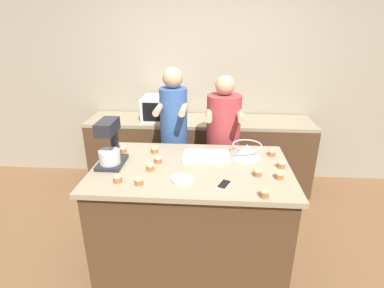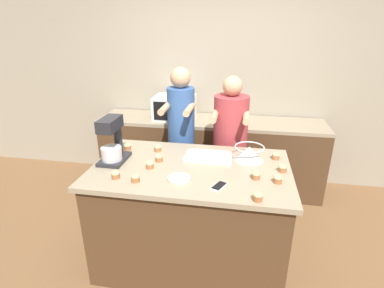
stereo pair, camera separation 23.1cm
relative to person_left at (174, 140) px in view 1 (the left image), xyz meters
The scene contains 23 objects.
ground_plane 1.19m from the person_left, 72.31° to the right, with size 16.00×16.00×0.00m, color brown.
back_wall 1.12m from the person_left, 76.21° to the left, with size 10.00×0.06×2.70m.
island_counter 0.89m from the person_left, 72.31° to the right, with size 1.61×0.99×0.94m.
back_counter 0.80m from the person_left, 69.16° to the left, with size 2.80×0.60×0.91m.
person_left is the anchor object (origin of this frame).
person_right 0.52m from the person_left, ahead, with size 0.36×0.52×1.57m.
stand_mixer 0.90m from the person_left, 118.91° to the right, with size 0.20×0.30×0.39m.
mixing_bowl 0.90m from the person_left, 37.44° to the right, with size 0.25×0.25×0.12m.
baking_tray 0.68m from the person_left, 57.53° to the right, with size 0.41×0.24×0.04m.
microwave_oven 0.69m from the person_left, 108.74° to the left, with size 0.50×0.40×0.28m.
cell_phone 1.16m from the person_left, 64.52° to the right, with size 0.12×0.16×0.01m.
small_plate 1.01m from the person_left, 78.95° to the right, with size 0.17×0.17×0.02m.
cupcake_0 1.21m from the person_left, 36.73° to the right, with size 0.07×0.07×0.06m.
cupcake_1 0.71m from the person_left, 93.64° to the right, with size 0.07×0.07×0.06m.
cupcake_2 1.09m from the person_left, 105.13° to the right, with size 0.07×0.07×0.06m.
cupcake_3 1.17m from the person_left, 49.19° to the right, with size 0.07×0.07×0.06m.
cupcake_4 1.41m from the person_left, 57.11° to the right, with size 0.07×0.07×0.06m.
cupcake_5 1.06m from the person_left, 27.43° to the right, with size 0.07×0.07×0.06m.
cupcake_6 0.66m from the person_left, 127.83° to the right, with size 0.07×0.07×0.06m.
cupcake_7 0.52m from the person_left, 103.01° to the right, with size 0.07×0.07×0.06m.
cupcake_8 1.09m from the person_left, 96.32° to the right, with size 0.07×0.07×0.06m.
cupcake_9 1.30m from the person_left, 44.87° to the right, with size 0.07×0.07×0.06m.
cupcake_10 0.85m from the person_left, 95.47° to the right, with size 0.07×0.07×0.06m.
Camera 1 is at (0.16, -2.20, 2.03)m, focal length 28.00 mm.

